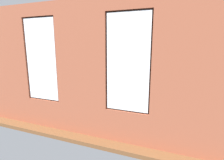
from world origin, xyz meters
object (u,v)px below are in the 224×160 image
(cup_ceramic, at_px, (108,89))
(media_console, at_px, (55,89))
(candle_jar, at_px, (105,88))
(potted_plant_foreground_right, at_px, (86,75))
(potted_plant_corner_far_left, at_px, (202,119))
(remote_silver, at_px, (117,90))
(remote_gray, at_px, (109,91))
(table_plant_small, at_px, (98,86))
(couch_left, at_px, (190,102))
(couch_by_window, at_px, (77,108))
(potted_plant_beside_window_right, at_px, (26,96))
(potted_plant_near_tv, at_px, (48,80))
(tv_flatscreen, at_px, (55,76))
(coffee_table, at_px, (108,92))
(papasan_chair, at_px, (116,80))
(potted_plant_corner_near_left, at_px, (192,78))

(cup_ceramic, distance_m, media_console, 2.48)
(candle_jar, distance_m, potted_plant_foreground_right, 2.87)
(cup_ceramic, distance_m, potted_plant_corner_far_left, 3.68)
(cup_ceramic, bearing_deg, remote_silver, -160.06)
(remote_gray, relative_size, remote_silver, 1.00)
(candle_jar, bearing_deg, remote_silver, -175.92)
(table_plant_small, bearing_deg, couch_left, -178.79)
(potted_plant_corner_far_left, bearing_deg, couch_by_window, -1.75)
(potted_plant_corner_far_left, distance_m, potted_plant_beside_window_right, 5.14)
(remote_gray, bearing_deg, potted_plant_near_tv, -130.73)
(media_console, xyz_separation_m, tv_flatscreen, (0.00, -0.00, 0.61))
(media_console, distance_m, potted_plant_beside_window_right, 2.01)
(coffee_table, xyz_separation_m, cup_ceramic, (-0.00, -0.00, 0.10))
(remote_gray, distance_m, media_console, 2.57)
(media_console, bearing_deg, coffee_table, -178.71)
(coffee_table, distance_m, papasan_chair, 1.80)
(media_console, height_order, potted_plant_beside_window_right, potted_plant_beside_window_right)
(couch_left, distance_m, potted_plant_foreground_right, 5.55)
(remote_silver, height_order, potted_plant_near_tv, potted_plant_near_tv)
(candle_jar, relative_size, potted_plant_near_tv, 0.08)
(potted_plant_near_tv, bearing_deg, couch_by_window, 154.31)
(couch_left, bearing_deg, coffee_table, -89.38)
(cup_ceramic, distance_m, potted_plant_beside_window_right, 2.87)
(media_console, distance_m, papasan_chair, 2.82)
(couch_by_window, bearing_deg, potted_plant_corner_near_left, -128.79)
(potted_plant_corner_near_left, height_order, potted_plant_foreground_right, potted_plant_corner_near_left)
(potted_plant_corner_far_left, xyz_separation_m, potted_plant_beside_window_right, (5.14, -0.00, -0.01))
(tv_flatscreen, height_order, potted_plant_corner_far_left, tv_flatscreen)
(tv_flatscreen, height_order, potted_plant_foreground_right, tv_flatscreen)
(couch_left, bearing_deg, couch_by_window, -57.79)
(remote_silver, distance_m, potted_plant_near_tv, 2.61)
(coffee_table, height_order, papasan_chair, papasan_chair)
(remote_gray, distance_m, tv_flatscreen, 2.60)
(couch_left, height_order, remote_silver, couch_left)
(cup_ceramic, height_order, remote_silver, cup_ceramic)
(remote_gray, distance_m, potted_plant_foreground_right, 3.19)
(candle_jar, bearing_deg, tv_flatscreen, 3.54)
(potted_plant_corner_near_left, bearing_deg, couch_left, 85.95)
(tv_flatscreen, height_order, potted_plant_beside_window_right, tv_flatscreen)
(couch_by_window, distance_m, coffee_table, 1.92)
(media_console, height_order, tv_flatscreen, tv_flatscreen)
(couch_left, height_order, papasan_chair, couch_left)
(potted_plant_corner_far_left, bearing_deg, remote_silver, -38.02)
(remote_silver, distance_m, potted_plant_foreground_right, 3.22)
(coffee_table, bearing_deg, candle_jar, -29.69)
(remote_gray, xyz_separation_m, potted_plant_foreground_right, (2.27, -2.24, 0.13))
(couch_left, xyz_separation_m, potted_plant_near_tv, (4.85, 1.04, 0.57))
(table_plant_small, relative_size, potted_plant_near_tv, 0.19)
(potted_plant_corner_near_left, bearing_deg, remote_silver, 36.93)
(potted_plant_near_tv, xyz_separation_m, potted_plant_corner_near_left, (-5.01, -3.26, -0.17))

